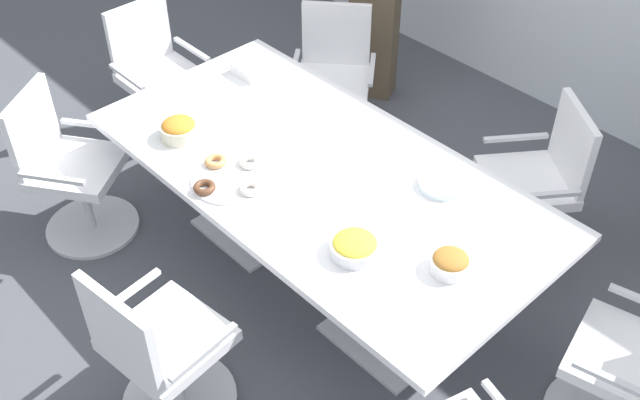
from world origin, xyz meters
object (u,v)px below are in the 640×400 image
object	(u,v)px
office_chair_3	(160,355)
snack_bowl_chips_orange	(179,129)
conference_table	(320,189)
office_chair_5	(637,372)
snack_bowl_pretzels	(451,262)
office_chair_1	(159,83)
donut_platter	(230,177)
snack_bowl_chips_yellow	(355,246)
napkin_pile	(253,68)
office_chair_6	(534,189)
office_chair_0	(333,86)
plate_stack	(441,185)
office_chair_2	(70,174)

from	to	relation	value
office_chair_3	snack_bowl_chips_orange	bearing A→B (deg)	131.37
conference_table	office_chair_5	xyz separation A→B (m)	(1.62, 0.33, -0.22)
snack_bowl_pretzels	snack_bowl_chips_orange	world-z (taller)	snack_bowl_chips_orange
office_chair_1	snack_bowl_chips_orange	distance (m)	1.18
office_chair_5	donut_platter	world-z (taller)	office_chair_5
office_chair_3	snack_bowl_chips_yellow	size ratio (longest dim) A/B	4.15
office_chair_1	office_chair_5	bearing A→B (deg)	93.61
napkin_pile	snack_bowl_chips_orange	bearing A→B (deg)	-71.70
office_chair_5	office_chair_6	distance (m)	1.22
snack_bowl_chips_yellow	donut_platter	size ratio (longest dim) A/B	0.57
office_chair_3	office_chair_1	bearing A→B (deg)	139.23
office_chair_0	snack_bowl_chips_orange	xyz separation A→B (m)	(0.19, -1.29, 0.40)
plate_stack	office_chair_0	bearing A→B (deg)	155.91
office_chair_6	donut_platter	size ratio (longest dim) A/B	2.36
donut_platter	office_chair_1	bearing A→B (deg)	160.43
office_chair_5	snack_bowl_chips_orange	xyz separation A→B (m)	(-2.31, -0.68, 0.40)
office_chair_3	snack_bowl_pretzels	xyz separation A→B (m)	(0.72, 1.04, 0.39)
office_chair_1	office_chair_2	xyz separation A→B (m)	(0.45, -0.90, 0.00)
snack_bowl_chips_yellow	plate_stack	distance (m)	0.62
office_chair_1	office_chair_6	bearing A→B (deg)	111.24
conference_table	plate_stack	world-z (taller)	plate_stack
donut_platter	plate_stack	size ratio (longest dim) A/B	1.74
office_chair_5	snack_bowl_pretzels	world-z (taller)	office_chair_5
snack_bowl_chips_orange	napkin_pile	size ratio (longest dim) A/B	1.03
office_chair_6	plate_stack	size ratio (longest dim) A/B	4.11
office_chair_0	office_chair_6	size ratio (longest dim) A/B	1.00
conference_table	office_chair_2	distance (m)	1.47
napkin_pile	office_chair_1	bearing A→B (deg)	-166.88
office_chair_0	office_chair_3	bearing A→B (deg)	76.13
office_chair_2	donut_platter	distance (m)	1.13
conference_table	office_chair_5	bearing A→B (deg)	11.64
conference_table	office_chair_3	xyz separation A→B (m)	(0.15, -1.10, -0.22)
snack_bowl_chips_yellow	donut_platter	distance (m)	0.77
conference_table	office_chair_6	xyz separation A→B (m)	(0.62, 1.03, -0.22)
office_chair_6	snack_bowl_pretzels	xyz separation A→B (m)	(0.25, -1.09, 0.39)
office_chair_1	snack_bowl_chips_orange	size ratio (longest dim) A/B	4.67
office_chair_2	office_chair_5	world-z (taller)	same
office_chair_3	plate_stack	size ratio (longest dim) A/B	4.11
conference_table	snack_bowl_pretzels	bearing A→B (deg)	-4.22
office_chair_5	office_chair_0	bearing A→B (deg)	62.50
office_chair_0	office_chair_1	xyz separation A→B (m)	(-0.81, -0.80, 0.00)
snack_bowl_pretzels	plate_stack	xyz separation A→B (m)	(-0.38, 0.40, -0.03)
office_chair_3	conference_table	bearing A→B (deg)	91.05
office_chair_3	snack_bowl_chips_yellow	world-z (taller)	office_chair_3
office_chair_3	donut_platter	size ratio (longest dim) A/B	2.36
snack_bowl_chips_yellow	plate_stack	xyz separation A→B (m)	(-0.03, 0.62, -0.03)
conference_table	office_chair_3	world-z (taller)	office_chair_3
conference_table	snack_bowl_chips_orange	xyz separation A→B (m)	(-0.69, -0.35, 0.18)
office_chair_1	snack_bowl_chips_yellow	world-z (taller)	office_chair_1
office_chair_5	napkin_pile	distance (m)	2.56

